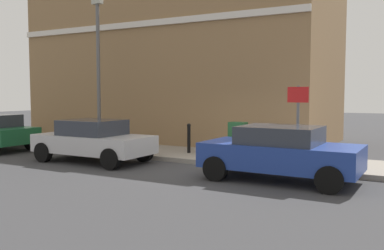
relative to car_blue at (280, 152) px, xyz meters
The scene contains 10 objects.
ground 2.36m from the car_blue, 75.39° to the left, with size 80.00×80.00×0.00m, color #38383A.
sidewalk 8.55m from the car_blue, 73.41° to the left, with size 2.66×30.00×0.15m, color gray.
corner_building 10.44m from the car_blue, 43.68° to the left, with size 7.10×13.53×7.21m.
car_blue is the anchor object (origin of this frame).
car_silver 6.21m from the car_blue, 90.70° to the left, with size 1.90×3.94×1.38m.
utility_cabinet 3.08m from the car_blue, 43.16° to the left, with size 0.46×0.61×1.15m.
bollard_near_cabinet 4.64m from the car_blue, 59.59° to the left, with size 0.14×0.14×1.04m.
bollard_far_kerb 6.06m from the car_blue, 77.11° to the left, with size 0.14×0.14×1.04m.
street_sign 1.65m from the car_blue, ahead, with size 0.08×0.60×2.30m.
lamppost 8.68m from the car_blue, 74.32° to the left, with size 0.20×0.44×5.72m.
Camera 1 is at (-10.98, -5.34, 2.24)m, focal length 39.29 mm.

